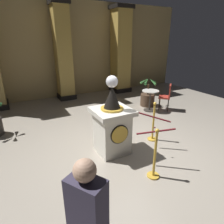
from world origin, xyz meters
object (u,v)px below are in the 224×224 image
at_px(stanchion_near, 154,161).
at_px(potted_palm_right, 147,98).
at_px(pedestal_clock, 112,125).
at_px(bystander_guest, 88,224).
at_px(cafe_table, 150,98).
at_px(cafe_chair_red, 167,95).
at_px(stanchion_far, 153,127).

xyz_separation_m(stanchion_near, potted_palm_right, (2.54, 3.46, -0.04)).
height_order(pedestal_clock, stanchion_near, pedestal_clock).
bearing_deg(bystander_guest, cafe_table, 45.06).
distance_m(stanchion_near, cafe_table, 3.73).
height_order(potted_palm_right, cafe_table, potted_palm_right).
bearing_deg(potted_palm_right, cafe_chair_red, -65.20).
xyz_separation_m(pedestal_clock, bystander_guest, (-1.45, -2.21, 0.14)).
bearing_deg(cafe_chair_red, stanchion_near, -135.95).
bearing_deg(stanchion_near, potted_palm_right, 53.80).
height_order(pedestal_clock, cafe_table, pedestal_clock).
bearing_deg(cafe_table, potted_palm_right, 60.56).
bearing_deg(pedestal_clock, stanchion_near, -76.80).
bearing_deg(stanchion_far, potted_palm_right, 54.92).
distance_m(pedestal_clock, stanchion_near, 1.26).
height_order(stanchion_near, bystander_guest, bystander_guest).
xyz_separation_m(bystander_guest, cafe_table, (3.98, 3.99, -0.34)).
bearing_deg(bystander_guest, cafe_chair_red, 39.56).
distance_m(potted_palm_right, cafe_chair_red, 0.81).
bearing_deg(stanchion_far, bystander_guest, -140.40).
relative_size(pedestal_clock, cafe_table, 2.36).
relative_size(pedestal_clock, stanchion_far, 1.73).
bearing_deg(cafe_chair_red, stanchion_far, -140.50).
bearing_deg(cafe_table, bystander_guest, -134.94).
xyz_separation_m(pedestal_clock, cafe_table, (2.53, 1.79, -0.19)).
height_order(cafe_table, cafe_chair_red, cafe_chair_red).
bearing_deg(cafe_table, cafe_chair_red, -18.83).
height_order(pedestal_clock, stanchion_far, pedestal_clock).
bearing_deg(pedestal_clock, cafe_chair_red, 26.78).
bearing_deg(pedestal_clock, potted_palm_right, 39.05).
bearing_deg(cafe_chair_red, potted_palm_right, 114.80).
relative_size(stanchion_near, potted_palm_right, 0.90).
xyz_separation_m(pedestal_clock, potted_palm_right, (2.81, 2.28, -0.36)).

